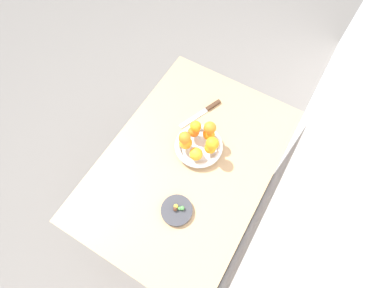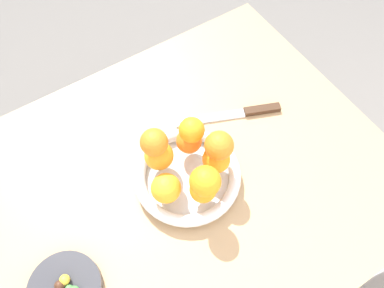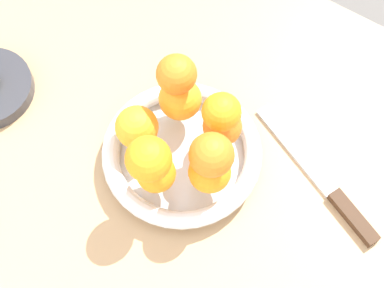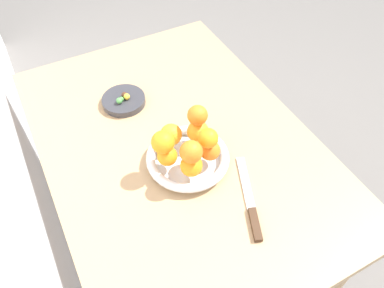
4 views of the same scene
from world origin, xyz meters
name	(u,v)px [view 4 (image 4 of 4)]	position (x,y,z in m)	size (l,w,h in m)	color
ground_plane	(182,249)	(0.00, 0.00, 0.00)	(6.00, 6.00, 0.00)	slate
dining_table	(178,159)	(0.00, 0.00, 0.65)	(1.10, 0.76, 0.74)	tan
fruit_bowl	(188,158)	(-0.09, 0.01, 0.76)	(0.23, 0.23, 0.04)	silver
candy_dish	(124,101)	(0.23, 0.08, 0.75)	(0.14, 0.14, 0.02)	#333338
orange_0	(198,132)	(-0.05, -0.04, 0.81)	(0.06, 0.06, 0.06)	orange
orange_1	(171,135)	(-0.03, 0.03, 0.81)	(0.06, 0.06, 0.06)	orange
orange_2	(167,156)	(-0.09, 0.07, 0.81)	(0.06, 0.06, 0.06)	orange
orange_3	(191,166)	(-0.15, 0.03, 0.81)	(0.06, 0.06, 0.06)	orange
orange_4	(210,150)	(-0.13, -0.04, 0.81)	(0.06, 0.06, 0.06)	orange
orange_5	(163,142)	(-0.09, 0.08, 0.87)	(0.06, 0.06, 0.06)	orange
orange_6	(208,138)	(-0.13, -0.03, 0.86)	(0.05, 0.05, 0.05)	orange
orange_7	(198,115)	(-0.05, -0.04, 0.87)	(0.06, 0.06, 0.06)	orange
orange_8	(191,152)	(-0.15, 0.03, 0.87)	(0.06, 0.06, 0.06)	orange
candy_ball_0	(121,99)	(0.22, 0.09, 0.77)	(0.02, 0.02, 0.02)	#4C9947
candy_ball_1	(127,97)	(0.22, 0.07, 0.77)	(0.02, 0.02, 0.02)	gold
candy_ball_2	(119,101)	(0.21, 0.10, 0.77)	(0.02, 0.02, 0.02)	#4C9947
candy_ball_3	(124,95)	(0.23, 0.07, 0.77)	(0.02, 0.02, 0.02)	#472819
knife	(250,204)	(-0.29, -0.07, 0.75)	(0.25, 0.12, 0.01)	#3F2819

